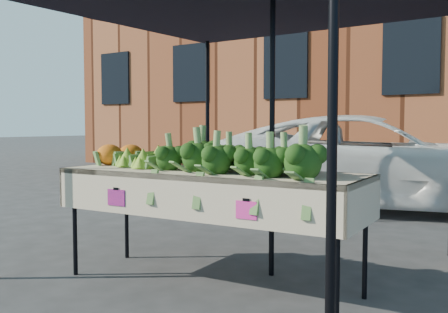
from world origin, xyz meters
TOP-DOWN VIEW (x-y plane):
  - ground at (0.00, 0.00)m, footprint 90.00×90.00m
  - table at (0.15, -0.12)m, footprint 2.45×0.98m
  - canopy at (0.06, 0.48)m, footprint 3.16×3.16m
  - broccoli_heap at (0.43, -0.10)m, footprint 1.40×0.60m
  - romanesco_cluster at (-0.51, -0.09)m, footprint 0.46×0.60m
  - cauliflower_pair at (-0.88, -0.06)m, footprint 0.26×0.46m
  - vehicle at (-0.10, 4.28)m, footprint 2.03×2.63m
  - building_left at (-5.00, 12.00)m, footprint 12.00×8.00m

SIDE VIEW (x-z plane):
  - ground at x=0.00m, z-range 0.00..0.00m
  - table at x=0.15m, z-range 0.00..0.90m
  - cauliflower_pair at x=-0.88m, z-range 0.90..1.11m
  - romanesco_cluster at x=-0.51m, z-range 0.90..1.13m
  - broccoli_heap at x=0.43m, z-range 0.90..1.20m
  - canopy at x=0.06m, z-range 0.00..2.74m
  - vehicle at x=-0.10m, z-range 0.00..5.04m
  - building_left at x=-5.00m, z-range 0.00..9.00m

